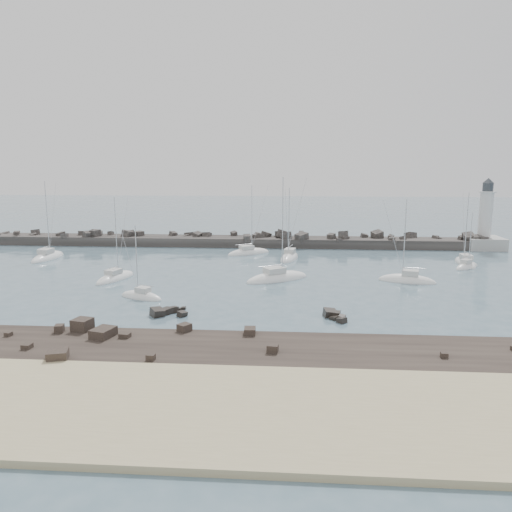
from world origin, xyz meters
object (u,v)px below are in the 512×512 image
(lighthouse, at_px, (484,233))
(sailboat_9, at_px, (465,264))
(sailboat_3, at_px, (115,278))
(sailboat_6, at_px, (289,258))
(sailboat_5, at_px, (141,297))
(sailboat_7, at_px, (277,279))
(sailboat_1, at_px, (48,258))
(sailboat_11, at_px, (467,267))
(sailboat_4, at_px, (249,253))
(sailboat_8, at_px, (407,281))

(lighthouse, bearing_deg, sailboat_9, -118.31)
(lighthouse, height_order, sailboat_3, lighthouse)
(sailboat_3, xyz_separation_m, sailboat_6, (25.22, 17.73, 0.02))
(sailboat_5, bearing_deg, sailboat_3, 124.77)
(sailboat_3, height_order, sailboat_7, sailboat_7)
(sailboat_1, height_order, sailboat_11, sailboat_1)
(sailboat_4, height_order, sailboat_5, sailboat_4)
(sailboat_3, distance_m, sailboat_8, 42.13)
(sailboat_1, relative_size, sailboat_11, 1.51)
(sailboat_7, height_order, sailboat_11, sailboat_7)
(sailboat_8, relative_size, sailboat_11, 1.31)
(sailboat_1, xyz_separation_m, sailboat_8, (59.71, -13.42, -0.00))
(sailboat_1, bearing_deg, sailboat_6, 3.88)
(sailboat_5, relative_size, sailboat_8, 0.78)
(sailboat_6, relative_size, sailboat_7, 0.85)
(sailboat_7, relative_size, sailboat_9, 1.22)
(sailboat_3, height_order, sailboat_9, sailboat_9)
(sailboat_4, height_order, sailboat_8, sailboat_4)
(sailboat_1, relative_size, sailboat_5, 1.48)
(sailboat_7, distance_m, sailboat_9, 33.92)
(lighthouse, xyz_separation_m, sailboat_3, (-63.60, -31.64, -2.96))
(lighthouse, relative_size, sailboat_8, 1.14)
(sailboat_7, xyz_separation_m, sailboat_11, (30.37, 10.76, -0.01))
(sailboat_1, bearing_deg, sailboat_5, -45.30)
(sailboat_4, bearing_deg, sailboat_6, -30.42)
(sailboat_1, height_order, sailboat_3, sailboat_1)
(lighthouse, height_order, sailboat_1, lighthouse)
(sailboat_3, relative_size, sailboat_11, 1.32)
(lighthouse, height_order, sailboat_5, lighthouse)
(sailboat_7, distance_m, sailboat_8, 18.53)
(lighthouse, xyz_separation_m, sailboat_6, (-38.38, -13.91, -2.94))
(lighthouse, distance_m, sailboat_1, 82.97)
(sailboat_3, bearing_deg, lighthouse, 26.45)
(sailboat_7, bearing_deg, sailboat_8, 0.33)
(sailboat_6, distance_m, sailboat_7, 16.51)
(sailboat_4, xyz_separation_m, sailboat_11, (36.38, -10.16, 0.00))
(sailboat_6, bearing_deg, sailboat_3, -144.89)
(lighthouse, height_order, sailboat_4, lighthouse)
(sailboat_8, bearing_deg, sailboat_3, -178.09)
(lighthouse, relative_size, sailboat_4, 1.07)
(sailboat_8, relative_size, sailboat_9, 0.99)
(sailboat_3, relative_size, sailboat_6, 0.95)
(sailboat_7, xyz_separation_m, sailboat_8, (18.53, 0.11, 0.00))
(sailboat_3, distance_m, sailboat_4, 28.33)
(lighthouse, relative_size, sailboat_3, 1.13)
(lighthouse, distance_m, sailboat_4, 47.08)
(lighthouse, bearing_deg, sailboat_11, -116.23)
(sailboat_1, distance_m, sailboat_11, 71.60)
(sailboat_4, bearing_deg, sailboat_9, -11.07)
(sailboat_4, height_order, sailboat_9, sailboat_4)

